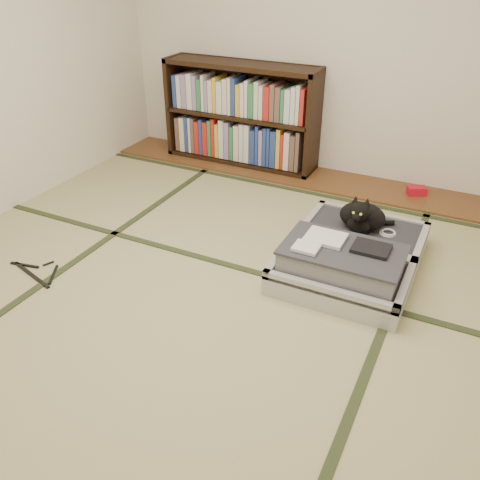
% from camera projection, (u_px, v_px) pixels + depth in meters
% --- Properties ---
extents(floor, '(4.50, 4.50, 0.00)m').
position_uv_depth(floor, '(206.00, 301.00, 3.02)').
color(floor, tan).
rests_on(floor, ground).
extents(wood_strip, '(4.00, 0.50, 0.02)m').
position_uv_depth(wood_strip, '(317.00, 178.00, 4.56)').
color(wood_strip, brown).
rests_on(wood_strip, ground).
extents(red_item, '(0.17, 0.14, 0.07)m').
position_uv_depth(red_item, '(417.00, 191.00, 4.23)').
color(red_item, red).
rests_on(red_item, wood_strip).
extents(room_shell, '(4.50, 4.50, 4.50)m').
position_uv_depth(room_shell, '(195.00, 41.00, 2.28)').
color(room_shell, white).
rests_on(room_shell, ground).
extents(tatami_borders, '(4.00, 4.50, 0.01)m').
position_uv_depth(tatami_borders, '(243.00, 260.00, 3.40)').
color(tatami_borders, '#2D381E').
rests_on(tatami_borders, ground).
extents(bookcase, '(1.45, 0.33, 0.93)m').
position_uv_depth(bookcase, '(241.00, 116.00, 4.69)').
color(bookcase, black).
rests_on(bookcase, wood_strip).
extents(suitcase, '(0.80, 1.07, 0.32)m').
position_uv_depth(suitcase, '(350.00, 257.00, 3.24)').
color(suitcase, '#B0B0B5').
rests_on(suitcase, floor).
extents(cat, '(0.36, 0.36, 0.29)m').
position_uv_depth(cat, '(362.00, 216.00, 3.39)').
color(cat, black).
rests_on(cat, suitcase).
extents(cable_coil, '(0.11, 0.11, 0.03)m').
position_uv_depth(cable_coil, '(388.00, 233.00, 3.39)').
color(cable_coil, white).
rests_on(cable_coil, suitcase).
extents(hanger, '(0.43, 0.25, 0.01)m').
position_uv_depth(hanger, '(35.00, 272.00, 3.27)').
color(hanger, black).
rests_on(hanger, floor).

